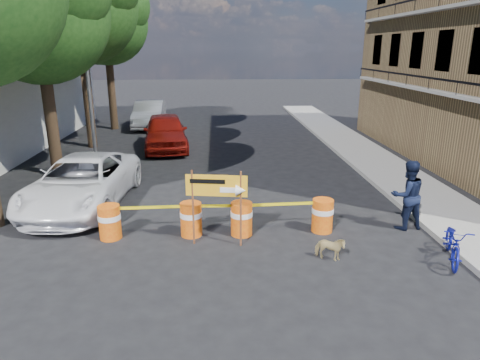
{
  "coord_description": "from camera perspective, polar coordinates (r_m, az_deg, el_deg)",
  "views": [
    {
      "loc": [
        -0.64,
        -9.4,
        4.75
      ],
      "look_at": [
        0.01,
        1.73,
        1.3
      ],
      "focal_mm": 32.0,
      "sensor_mm": 36.0,
      "label": 1
    }
  ],
  "objects": [
    {
      "name": "ground",
      "position": [
        10.55,
        0.5,
        -9.56
      ],
      "size": [
        120.0,
        120.0,
        0.0
      ],
      "primitive_type": "plane",
      "color": "black",
      "rests_on": "ground"
    },
    {
      "name": "sidewalk_east",
      "position": [
        17.48,
        19.83,
        0.64
      ],
      "size": [
        2.4,
        40.0,
        0.15
      ],
      "primitive_type": "cube",
      "color": "gray",
      "rests_on": "ground"
    },
    {
      "name": "tree_mid_a",
      "position": [
        17.54,
        -25.26,
        19.78
      ],
      "size": [
        5.25,
        5.0,
        8.68
      ],
      "color": "#332316",
      "rests_on": "ground"
    },
    {
      "name": "tree_mid_b",
      "position": [
        22.34,
        -20.61,
        21.23
      ],
      "size": [
        5.67,
        5.4,
        9.62
      ],
      "color": "#332316",
      "rests_on": "ground"
    },
    {
      "name": "tree_far",
      "position": [
        27.13,
        -17.36,
        19.56
      ],
      "size": [
        5.04,
        4.8,
        8.84
      ],
      "color": "#332316",
      "rests_on": "ground"
    },
    {
      "name": "streetlamp",
      "position": [
        19.63,
        -19.7,
        15.15
      ],
      "size": [
        1.25,
        0.18,
        8.0
      ],
      "color": "gray",
      "rests_on": "ground"
    },
    {
      "name": "barrel_far_left",
      "position": [
        11.57,
        -16.99,
        -5.29
      ],
      "size": [
        0.58,
        0.58,
        0.9
      ],
      "color": "#DF400D",
      "rests_on": "ground"
    },
    {
      "name": "barrel_mid_left",
      "position": [
        11.32,
        -6.54,
        -5.12
      ],
      "size": [
        0.58,
        0.58,
        0.9
      ],
      "color": "#DF400D",
      "rests_on": "ground"
    },
    {
      "name": "barrel_mid_right",
      "position": [
        11.28,
        0.21,
        -5.09
      ],
      "size": [
        0.58,
        0.58,
        0.9
      ],
      "color": "#DF400D",
      "rests_on": "ground"
    },
    {
      "name": "barrel_far_right",
      "position": [
        11.7,
        10.94,
        -4.58
      ],
      "size": [
        0.58,
        0.58,
        0.9
      ],
      "color": "#DF400D",
      "rests_on": "ground"
    },
    {
      "name": "detour_sign",
      "position": [
        10.35,
        -2.05,
        -1.54
      ],
      "size": [
        1.5,
        0.4,
        1.94
      ],
      "rotation": [
        0.0,
        0.0,
        -0.15
      ],
      "color": "#592D19",
      "rests_on": "ground"
    },
    {
      "name": "pedestrian",
      "position": [
        12.37,
        21.41,
        -1.88
      ],
      "size": [
        1.03,
        0.86,
        1.92
      ],
      "primitive_type": "imported",
      "rotation": [
        0.0,
        0.0,
        3.29
      ],
      "color": "black",
      "rests_on": "ground"
    },
    {
      "name": "bicycle",
      "position": [
        10.95,
        26.85,
        -5.49
      ],
      "size": [
        0.9,
        1.08,
        1.74
      ],
      "primitive_type": "imported",
      "rotation": [
        0.0,
        0.0,
        -0.38
      ],
      "color": "#12199A",
      "rests_on": "ground"
    },
    {
      "name": "dog",
      "position": [
        10.26,
        11.87,
        -8.91
      ],
      "size": [
        0.78,
        0.58,
        0.6
      ],
      "primitive_type": "imported",
      "rotation": [
        0.0,
        0.0,
        1.16
      ],
      "color": "tan",
      "rests_on": "ground"
    },
    {
      "name": "suv_white",
      "position": [
        14.12,
        -20.32,
        -0.29
      ],
      "size": [
        2.95,
        5.68,
        1.53
      ],
      "primitive_type": "imported",
      "rotation": [
        0.0,
        0.0,
        -0.08
      ],
      "color": "white",
      "rests_on": "ground"
    },
    {
      "name": "sedan_red",
      "position": [
        21.24,
        -9.91,
        6.37
      ],
      "size": [
        2.64,
        5.23,
        1.71
      ],
      "primitive_type": "imported",
      "rotation": [
        0.0,
        0.0,
        0.13
      ],
      "color": "maroon",
      "rests_on": "ground"
    },
    {
      "name": "sedan_silver",
      "position": [
        27.5,
        -11.98,
        8.58
      ],
      "size": [
        1.86,
        4.93,
        1.61
      ],
      "primitive_type": "imported",
      "rotation": [
        0.0,
        0.0,
        0.03
      ],
      "color": "#A6A7AD",
      "rests_on": "ground"
    }
  ]
}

